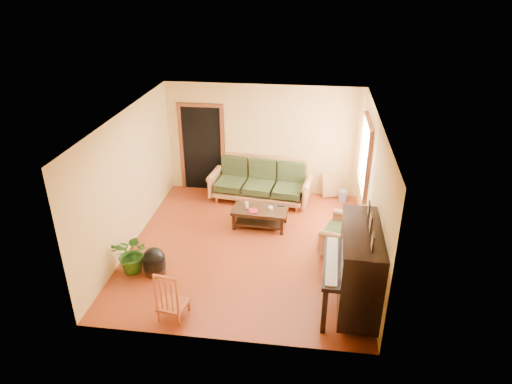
# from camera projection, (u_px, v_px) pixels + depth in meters

# --- Properties ---
(floor) EXTENTS (5.00, 5.00, 0.00)m
(floor) POSITION_uv_depth(u_px,v_px,m) (247.00, 247.00, 8.89)
(floor) COLOR maroon
(floor) RESTS_ON ground
(doorway) EXTENTS (1.08, 0.16, 2.05)m
(doorway) POSITION_uv_depth(u_px,v_px,m) (202.00, 149.00, 10.81)
(doorway) COLOR black
(doorway) RESTS_ON floor
(window) EXTENTS (0.12, 1.36, 1.46)m
(window) POSITION_uv_depth(u_px,v_px,m) (365.00, 156.00, 9.12)
(window) COLOR white
(window) RESTS_ON right_wall
(sofa) EXTENTS (2.37, 1.23, 0.97)m
(sofa) POSITION_uv_depth(u_px,v_px,m) (260.00, 182.00, 10.44)
(sofa) COLOR #A7683D
(sofa) RESTS_ON floor
(coffee_table) EXTENTS (1.16, 0.68, 0.41)m
(coffee_table) POSITION_uv_depth(u_px,v_px,m) (260.00, 217.00, 9.51)
(coffee_table) COLOR black
(coffee_table) RESTS_ON floor
(armchair) EXTENTS (1.14, 1.17, 0.94)m
(armchair) POSITION_uv_depth(u_px,v_px,m) (344.00, 230.00, 8.55)
(armchair) COLOR #A7683D
(armchair) RESTS_ON floor
(piano) EXTENTS (0.99, 1.62, 1.41)m
(piano) POSITION_uv_depth(u_px,v_px,m) (361.00, 270.00, 7.03)
(piano) COLOR black
(piano) RESTS_ON floor
(footstool) EXTENTS (0.48, 0.48, 0.38)m
(footstool) POSITION_uv_depth(u_px,v_px,m) (154.00, 264.00, 8.04)
(footstool) COLOR black
(footstool) RESTS_ON floor
(red_chair) EXTENTS (0.47, 0.51, 0.87)m
(red_chair) POSITION_uv_depth(u_px,v_px,m) (172.00, 293.00, 6.93)
(red_chair) COLOR #923C1A
(red_chair) RESTS_ON floor
(leaning_frame) EXTENTS (0.47, 0.23, 0.61)m
(leaning_frame) POSITION_uv_depth(u_px,v_px,m) (332.00, 185.00, 10.69)
(leaning_frame) COLOR #B3873B
(leaning_frame) RESTS_ON floor
(ceramic_crock) EXTENTS (0.24, 0.24, 0.26)m
(ceramic_crock) POSITION_uv_depth(u_px,v_px,m) (343.00, 196.00, 10.59)
(ceramic_crock) COLOR #34429D
(ceramic_crock) RESTS_ON floor
(potted_plant) EXTENTS (0.73, 0.65, 0.74)m
(potted_plant) POSITION_uv_depth(u_px,v_px,m) (133.00, 254.00, 8.02)
(potted_plant) COLOR #255718
(potted_plant) RESTS_ON floor
(book) EXTENTS (0.24, 0.27, 0.02)m
(book) POSITION_uv_depth(u_px,v_px,m) (249.00, 211.00, 9.31)
(book) COLOR maroon
(book) RESTS_ON coffee_table
(candle) EXTENTS (0.08, 0.08, 0.13)m
(candle) POSITION_uv_depth(u_px,v_px,m) (247.00, 205.00, 9.43)
(candle) COLOR silver
(candle) RESTS_ON coffee_table
(glass_jar) EXTENTS (0.09, 0.09, 0.06)m
(glass_jar) POSITION_uv_depth(u_px,v_px,m) (271.00, 208.00, 9.39)
(glass_jar) COLOR white
(glass_jar) RESTS_ON coffee_table
(remote) EXTENTS (0.15, 0.05, 0.02)m
(remote) POSITION_uv_depth(u_px,v_px,m) (281.00, 206.00, 9.53)
(remote) COLOR black
(remote) RESTS_ON coffee_table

